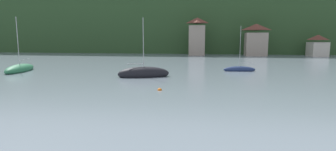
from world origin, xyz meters
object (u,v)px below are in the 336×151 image
Objects in this scene: shore_building_westcentral at (256,40)px; sailboat_far_3 at (20,69)px; shore_building_central at (317,46)px; sailboat_far_1 at (239,70)px; mooring_buoy_near at (160,90)px; shore_building_west at (197,37)px; sailboat_far_4 at (144,74)px.

shore_building_westcentral reaches higher than sailboat_far_3.
shore_building_central is 44.50m from sailboat_far_1.
mooring_buoy_near is (-33.78, -53.10, -2.81)m from shore_building_central.
shore_building_west is at bearing -179.34° from shore_building_westcentral.
shore_building_central is 0.72× the size of sailboat_far_3.
shore_building_west reaches higher than shore_building_central.
shore_building_central is (16.20, 0.35, -1.45)m from shore_building_westcentral.
shore_building_westcentral is 1.28× the size of sailboat_far_1.
shore_building_west is 1.28× the size of sailboat_far_3.
shore_building_westcentral is 1.06× the size of sailboat_far_3.
shore_building_central is at bearing 1.24° from shore_building_westcentral.
shore_building_westcentral is 55.76m from mooring_buoy_near.
shore_building_west is at bearing 138.23° from sailboat_far_3.
shore_building_west is 32.48m from shore_building_central.
shore_building_westcentral is at bearing 71.57° from mooring_buoy_near.
sailboat_far_1 is at bearing 60.62° from mooring_buoy_near.
sailboat_far_4 reaches higher than mooring_buoy_near.
sailboat_far_3 is at bearing -120.07° from shore_building_west.
sailboat_far_1 is at bearing -103.05° from shore_building_westcentral.
sailboat_far_3 reaches higher than sailboat_far_1.
shore_building_west is 44.85m from sailboat_far_4.
shore_building_central is 0.75× the size of sailboat_far_4.
shore_building_westcentral is 16.26m from shore_building_central.
sailboat_far_1 is (7.71, -36.40, -4.92)m from shore_building_west.
sailboat_far_1 is at bearing -123.75° from shore_building_central.
shore_building_west is 1.21× the size of shore_building_westcentral.
shore_building_westcentral is 58.25m from sailboat_far_3.
sailboat_far_4 is at bearing -129.75° from shore_building_central.
shore_building_westcentral is 1.12× the size of sailboat_far_4.
sailboat_far_3 is 19.39m from sailboat_far_4.
shore_building_west is at bearing 64.07° from sailboat_far_4.
shore_building_west is at bearing -85.41° from sailboat_far_1.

